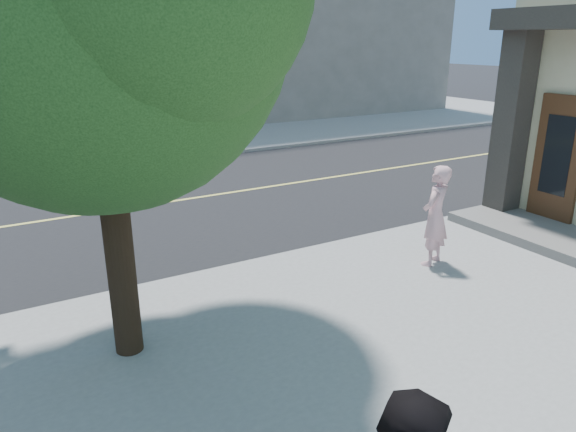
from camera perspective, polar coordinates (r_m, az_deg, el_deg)
ground at (r=8.73m, az=-27.01°, el=-9.80°), size 140.00×140.00×0.00m
road_ew at (r=12.92m, az=-28.50°, el=-1.08°), size 140.00×9.00×0.01m
sidewalk_ne at (r=32.52m, az=-5.42°, el=11.77°), size 29.00×25.00×0.12m
man_on_phone at (r=9.32m, az=15.60°, el=0.03°), size 0.75×0.64×1.75m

